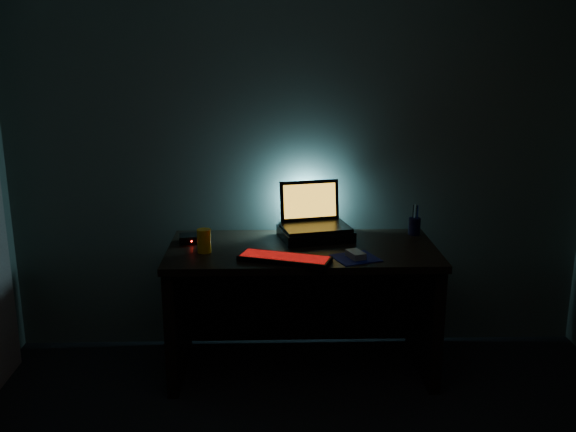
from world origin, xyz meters
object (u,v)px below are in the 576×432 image
object	(u,v)px
mouse	(356,255)
pen_cup	(414,226)
laptop	(313,216)
juice_glass	(204,241)
router	(191,239)
keyboard	(285,259)

from	to	relation	value
mouse	pen_cup	size ratio (longest dim) A/B	1.13
laptop	pen_cup	bearing A→B (deg)	-11.15
laptop	mouse	world-z (taller)	laptop
juice_glass	router	size ratio (longest dim) A/B	0.88
laptop	pen_cup	xyz separation A→B (m)	(0.61, 0.01, -0.07)
pen_cup	router	world-z (taller)	pen_cup
mouse	router	xyz separation A→B (m)	(-0.90, 0.31, 0.00)
keyboard	mouse	bearing A→B (deg)	24.57
router	keyboard	bearing A→B (deg)	-41.05
keyboard	router	bearing A→B (deg)	165.46
pen_cup	router	xyz separation A→B (m)	(-1.31, -0.12, -0.03)
mouse	pen_cup	bearing A→B (deg)	25.88
mouse	pen_cup	world-z (taller)	pen_cup
mouse	router	size ratio (longest dim) A/B	0.77
juice_glass	router	xyz separation A→B (m)	(-0.09, 0.18, -0.04)
pen_cup	router	bearing A→B (deg)	-174.76
pen_cup	juice_glass	xyz separation A→B (m)	(-1.22, -0.30, 0.01)
keyboard	mouse	xyz separation A→B (m)	(0.38, 0.04, 0.01)
mouse	keyboard	bearing A→B (deg)	164.77
keyboard	router	distance (m)	0.63
keyboard	juice_glass	bearing A→B (deg)	178.15
keyboard	juice_glass	world-z (taller)	juice_glass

